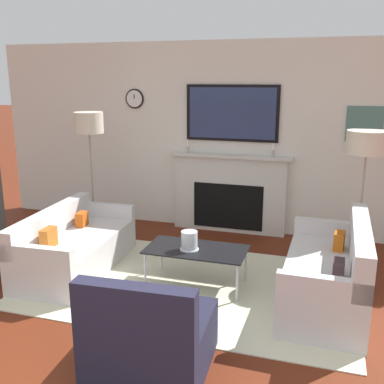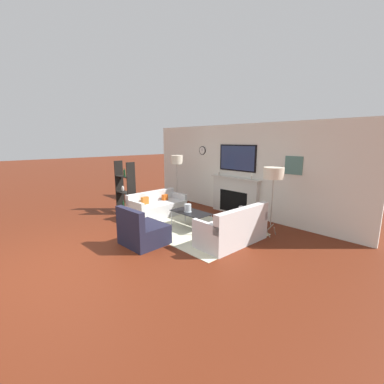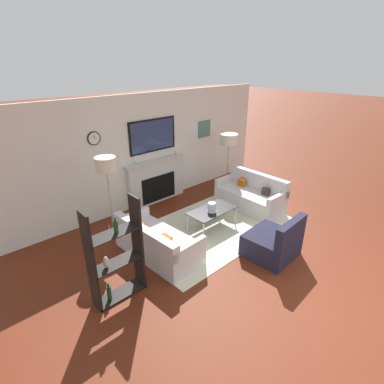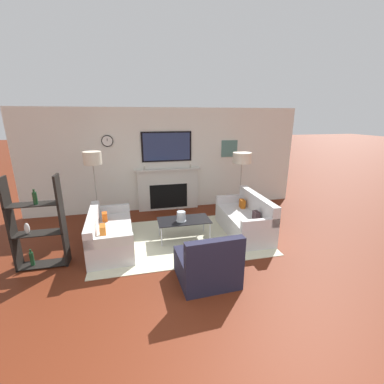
% 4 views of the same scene
% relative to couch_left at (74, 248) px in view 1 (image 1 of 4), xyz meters
% --- Properties ---
extents(fireplace_wall, '(7.38, 0.28, 2.70)m').
position_rel_couch_left_xyz_m(fireplace_wall, '(1.43, 1.98, 0.96)').
color(fireplace_wall, silver).
rests_on(fireplace_wall, ground_plane).
extents(area_rug, '(3.48, 2.18, 0.01)m').
position_rel_couch_left_xyz_m(area_rug, '(1.43, 0.00, -0.26)').
color(area_rug, beige).
rests_on(area_rug, ground_plane).
extents(couch_left, '(0.87, 1.73, 0.71)m').
position_rel_couch_left_xyz_m(couch_left, '(0.00, 0.00, 0.00)').
color(couch_left, silver).
rests_on(couch_left, ground_plane).
extents(couch_right, '(0.79, 1.67, 0.85)m').
position_rel_couch_left_xyz_m(couch_right, '(2.87, 0.00, 0.04)').
color(couch_right, silver).
rests_on(couch_right, ground_plane).
extents(armchair, '(0.92, 0.88, 0.85)m').
position_rel_couch_left_xyz_m(armchair, '(1.57, -1.49, 0.01)').
color(armchair, '#1F1E31').
rests_on(armchair, ground_plane).
extents(coffee_table, '(1.07, 0.56, 0.43)m').
position_rel_couch_left_xyz_m(coffee_table, '(1.49, 0.01, 0.14)').
color(coffee_table, black).
rests_on(coffee_table, ground_plane).
extents(hurricane_candle, '(0.20, 0.20, 0.20)m').
position_rel_couch_left_xyz_m(hurricane_candle, '(1.44, -0.04, 0.25)').
color(hurricane_candle, silver).
rests_on(hurricane_candle, coffee_table).
extents(floor_lamp_left, '(0.39, 0.39, 1.76)m').
position_rel_couch_left_xyz_m(floor_lamp_left, '(-0.31, 1.04, 1.33)').
color(floor_lamp_left, '#9E998E').
rests_on(floor_lamp_left, ground_plane).
extents(floor_lamp_right, '(0.46, 0.46, 1.63)m').
position_rel_couch_left_xyz_m(floor_lamp_right, '(3.17, 1.04, 1.22)').
color(floor_lamp_right, '#9E998E').
rests_on(floor_lamp_right, ground_plane).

